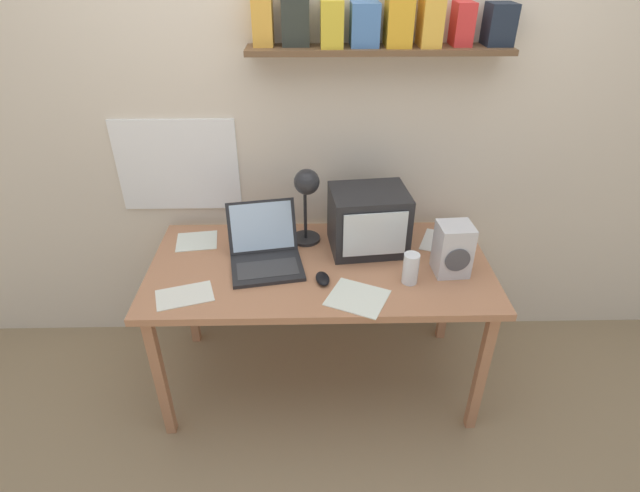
% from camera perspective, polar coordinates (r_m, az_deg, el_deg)
% --- Properties ---
extents(ground_plane, '(12.00, 12.00, 0.00)m').
position_cam_1_polar(ground_plane, '(2.84, -0.00, -14.80)').
color(ground_plane, '#957D5B').
extents(back_wall, '(5.60, 0.24, 2.60)m').
position_cam_1_polar(back_wall, '(2.53, -0.11, 14.55)').
color(back_wall, beige).
rests_on(back_wall, ground_plane).
extents(corner_desk, '(1.60, 0.78, 0.76)m').
position_cam_1_polar(corner_desk, '(2.38, -0.00, -3.31)').
color(corner_desk, '#B67853').
rests_on(corner_desk, ground_plane).
extents(crt_monitor, '(0.39, 0.33, 0.30)m').
position_cam_1_polar(crt_monitor, '(2.41, 5.54, 2.96)').
color(crt_monitor, '#232326').
rests_on(crt_monitor, corner_desk).
extents(laptop, '(0.38, 0.40, 0.25)m').
position_cam_1_polar(laptop, '(2.35, -6.31, -0.41)').
color(laptop, '#232326').
rests_on(laptop, corner_desk).
extents(desk_lamp, '(0.15, 0.20, 0.41)m').
position_cam_1_polar(desk_lamp, '(2.34, -1.56, 6.17)').
color(desk_lamp, '#232326').
rests_on(desk_lamp, corner_desk).
extents(juice_glass, '(0.07, 0.07, 0.14)m').
position_cam_1_polar(juice_glass, '(2.23, 10.31, -2.69)').
color(juice_glass, white).
rests_on(juice_glass, corner_desk).
extents(space_heater, '(0.16, 0.15, 0.24)m').
position_cam_1_polar(space_heater, '(2.31, 14.95, -0.35)').
color(space_heater, silver).
rests_on(space_heater, corner_desk).
extents(computer_mouse, '(0.08, 0.11, 0.03)m').
position_cam_1_polar(computer_mouse, '(2.23, 0.30, -3.75)').
color(computer_mouse, black).
rests_on(computer_mouse, corner_desk).
extents(printed_handout, '(0.22, 0.21, 0.00)m').
position_cam_1_polar(printed_handout, '(2.60, -13.89, 0.56)').
color(printed_handout, white).
rests_on(printed_handout, corner_desk).
extents(open_notebook, '(0.27, 0.21, 0.00)m').
position_cam_1_polar(open_notebook, '(2.23, -15.22, -5.49)').
color(open_notebook, white).
rests_on(open_notebook, corner_desk).
extents(loose_paper_near_laptop, '(0.31, 0.30, 0.00)m').
position_cam_1_polar(loose_paper_near_laptop, '(2.58, 14.41, 0.32)').
color(loose_paper_near_laptop, silver).
rests_on(loose_paper_near_laptop, corner_desk).
extents(loose_paper_near_monitor, '(0.31, 0.29, 0.00)m').
position_cam_1_polar(loose_paper_near_monitor, '(2.14, 4.30, -5.91)').
color(loose_paper_near_monitor, silver).
rests_on(loose_paper_near_monitor, corner_desk).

